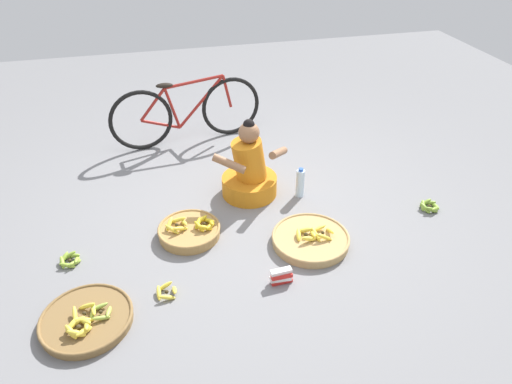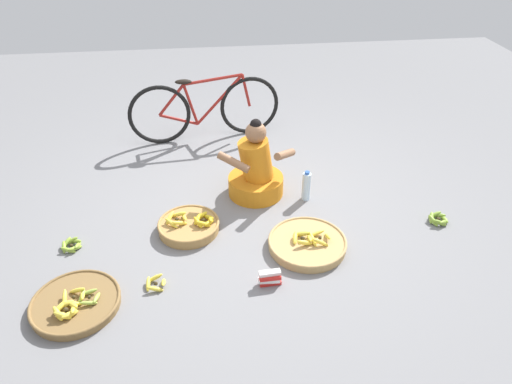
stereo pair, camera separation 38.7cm
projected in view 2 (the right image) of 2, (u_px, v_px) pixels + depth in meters
ground_plane at (253, 212)px, 4.23m from camera, size 10.00×10.00×0.00m
vendor_woman_front at (256, 171)px, 4.35m from camera, size 0.74×0.52×0.77m
bicycle_leaning at (205, 109)px, 5.24m from camera, size 1.69×0.27×0.73m
banana_basket_front_right at (307, 243)px, 3.80m from camera, size 0.64×0.64×0.14m
banana_basket_near_bicycle at (189, 225)px, 3.98m from camera, size 0.53×0.53×0.16m
banana_basket_mid_left at (75, 303)px, 3.28m from camera, size 0.63×0.63×0.13m
loose_bananas_back_right at (438, 219)px, 4.09m from camera, size 0.19×0.20×0.08m
loose_bananas_front_left at (155, 283)px, 3.45m from camera, size 0.15×0.16×0.08m
loose_bananas_mid_right at (71, 245)px, 3.81m from camera, size 0.19×0.19×0.08m
water_bottle at (306, 186)px, 4.32m from camera, size 0.08×0.08×0.30m
packet_carton_stack at (270, 278)px, 3.45m from camera, size 0.17×0.07×0.12m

